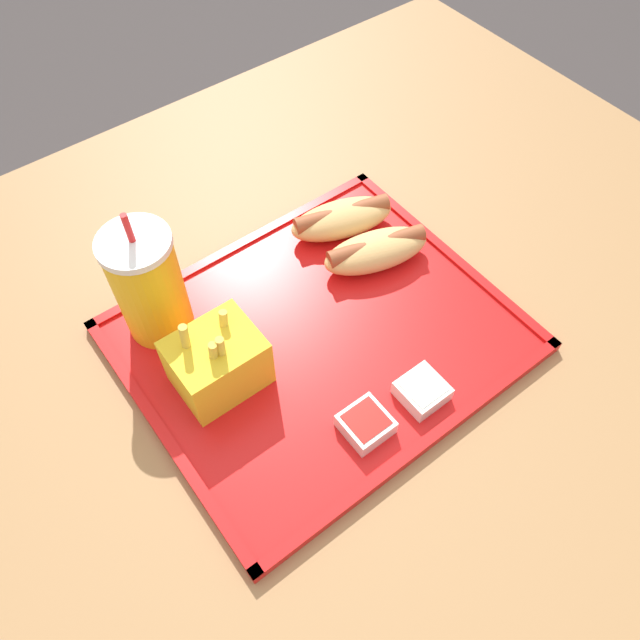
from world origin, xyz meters
name	(u,v)px	position (x,y,z in m)	size (l,w,h in m)	color
ground_plane	(318,533)	(0.00, 0.00, 0.00)	(8.00, 8.00, 0.00)	#383333
dining_table	(318,468)	(0.00, 0.00, 0.36)	(1.29, 1.01, 0.72)	olive
food_tray	(320,337)	(0.01, 0.01, 0.72)	(0.42, 0.36, 0.01)	red
soda_cup	(148,285)	(-0.13, 0.13, 0.80)	(0.08, 0.08, 0.18)	gold
hot_dog_far	(342,218)	(0.13, 0.12, 0.75)	(0.15, 0.09, 0.04)	tan
hot_dog_near	(376,250)	(0.13, 0.06, 0.75)	(0.15, 0.09, 0.04)	tan
fries_carton	(217,362)	(-0.11, 0.03, 0.76)	(0.09, 0.07, 0.10)	gold
sauce_cup_mayo	(422,391)	(0.05, -0.12, 0.74)	(0.05, 0.05, 0.02)	silver
sauce_cup_ketchup	(366,424)	(-0.02, -0.11, 0.74)	(0.05, 0.05, 0.02)	silver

